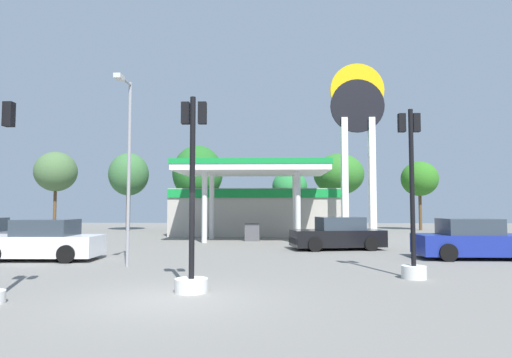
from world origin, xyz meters
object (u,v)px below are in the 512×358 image
(tree_0, at_px, (56,172))
(tree_5, at_px, (420,179))
(car_3, at_px, (473,241))
(tree_1, at_px, (129,175))
(tree_2, at_px, (198,173))
(car_0, at_px, (43,242))
(traffic_signal_2, at_px, (192,232))
(tree_4, at_px, (339,174))
(station_pole_sign, at_px, (358,129))
(tree_3, at_px, (290,186))
(traffic_signal_1, at_px, (412,221))
(corner_streetlamp, at_px, (127,154))
(car_2, at_px, (337,235))

(tree_0, bearing_deg, tree_5, 1.27)
(car_3, relative_size, tree_0, 0.65)
(tree_5, bearing_deg, tree_1, -176.41)
(tree_2, bearing_deg, tree_0, -179.36)
(tree_2, bearing_deg, car_0, -96.81)
(car_0, relative_size, traffic_signal_2, 0.92)
(tree_4, bearing_deg, tree_5, -9.28)
(traffic_signal_2, bearing_deg, tree_0, 122.21)
(station_pole_sign, relative_size, tree_3, 2.22)
(traffic_signal_1, xyz_separation_m, corner_streetlamp, (-9.39, 2.04, 2.34))
(tree_2, distance_m, tree_5, 19.84)
(car_3, height_order, tree_4, tree_4)
(car_2, height_order, tree_4, tree_4)
(station_pole_sign, distance_m, corner_streetlamp, 17.33)
(tree_3, distance_m, tree_4, 5.48)
(station_pole_sign, bearing_deg, corner_streetlamp, -129.40)
(tree_2, bearing_deg, corner_streetlamp, -86.54)
(traffic_signal_1, relative_size, corner_streetlamp, 0.76)
(tree_0, height_order, corner_streetlamp, tree_0)
(car_2, distance_m, tree_5, 20.42)
(tree_4, relative_size, corner_streetlamp, 1.05)
(traffic_signal_2, bearing_deg, traffic_signal_1, 19.94)
(tree_0, xyz_separation_m, tree_1, (6.95, -0.89, -0.34))
(car_3, xyz_separation_m, corner_streetlamp, (-13.41, -2.95, 3.29))
(station_pole_sign, distance_m, car_2, 9.49)
(tree_5, height_order, corner_streetlamp, corner_streetlamp)
(traffic_signal_2, xyz_separation_m, tree_3, (3.63, 26.84, 2.35))
(traffic_signal_1, height_order, traffic_signal_2, traffic_signal_1)
(station_pole_sign, bearing_deg, car_3, -75.77)
(traffic_signal_2, xyz_separation_m, tree_4, (8.27, 29.50, 3.56))
(tree_3, bearing_deg, station_pole_sign, -66.59)
(tree_1, xyz_separation_m, tree_5, (25.73, 1.61, -0.34))
(tree_1, height_order, tree_3, tree_1)
(station_pole_sign, bearing_deg, car_0, -142.75)
(tree_2, relative_size, corner_streetlamp, 1.13)
(station_pole_sign, bearing_deg, tree_1, 152.95)
(traffic_signal_1, height_order, tree_0, tree_0)
(station_pole_sign, xyz_separation_m, tree_5, (7.59, 10.87, -2.63))
(traffic_signal_1, xyz_separation_m, tree_4, (2.02, 27.23, 3.36))
(traffic_signal_1, bearing_deg, car_2, 96.19)
(tree_0, xyz_separation_m, tree_4, (25.68, 1.87, -0.17))
(traffic_signal_1, distance_m, tree_3, 24.81)
(traffic_signal_2, distance_m, tree_3, 27.19)
(station_pole_sign, distance_m, traffic_signal_2, 19.93)
(tree_0, xyz_separation_m, tree_3, (21.04, -0.79, -1.38))
(tree_2, bearing_deg, tree_3, -6.50)
(traffic_signal_1, height_order, corner_streetlamp, corner_streetlamp)
(traffic_signal_1, xyz_separation_m, tree_1, (-16.71, 24.48, 3.19))
(car_3, bearing_deg, tree_0, 143.65)
(tree_3, bearing_deg, tree_2, 173.50)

